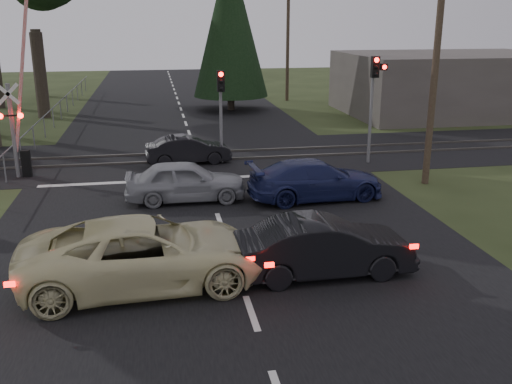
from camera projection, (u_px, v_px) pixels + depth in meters
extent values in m
plane|color=#283216|center=(233.00, 259.00, 15.42)|extent=(120.00, 120.00, 0.00)
cube|color=black|center=(201.00, 168.00, 24.83)|extent=(14.00, 100.00, 0.01)
cube|color=black|center=(198.00, 157.00, 26.72)|extent=(120.00, 8.00, 0.01)
cube|color=silver|center=(205.00, 178.00, 23.14)|extent=(13.00, 0.35, 0.00)
cube|color=#59544C|center=(199.00, 160.00, 25.95)|extent=(120.00, 0.12, 0.10)
cube|color=#59544C|center=(196.00, 152.00, 27.46)|extent=(120.00, 0.12, 0.10)
cylinder|color=slate|center=(13.00, 131.00, 22.83)|extent=(0.18, 0.18, 3.80)
cube|color=white|center=(8.00, 94.00, 22.29)|extent=(0.88, 0.03, 0.88)
cube|color=white|center=(8.00, 94.00, 22.29)|extent=(0.88, 0.03, 0.88)
cube|color=black|center=(11.00, 116.00, 22.56)|extent=(0.90, 0.06, 0.06)
sphere|color=#FF0C07|center=(0.00, 116.00, 22.43)|extent=(0.22, 0.22, 0.22)
sphere|color=#FF0C07|center=(20.00, 116.00, 22.56)|extent=(0.22, 0.22, 0.22)
cube|color=black|center=(26.00, 164.00, 23.28)|extent=(0.35, 0.25, 1.10)
cube|color=red|center=(21.00, 78.00, 22.30)|extent=(1.16, 0.10, 5.93)
cylinder|color=slate|center=(370.00, 121.00, 25.17)|extent=(0.14, 0.14, 3.80)
cube|color=black|center=(375.00, 67.00, 24.31)|extent=(0.32, 0.24, 0.90)
sphere|color=#FF0C07|center=(377.00, 60.00, 24.10)|extent=(0.20, 0.20, 0.20)
sphere|color=black|center=(376.00, 67.00, 24.19)|extent=(0.18, 0.18, 0.18)
sphere|color=black|center=(376.00, 74.00, 24.28)|extent=(0.18, 0.18, 0.18)
cube|color=black|center=(384.00, 67.00, 24.37)|extent=(0.28, 0.22, 0.28)
sphere|color=#FF0C07|center=(385.00, 67.00, 24.26)|extent=(0.18, 0.18, 0.18)
cylinder|color=slate|center=(221.00, 127.00, 25.29)|extent=(0.14, 0.14, 3.20)
cube|color=black|center=(221.00, 81.00, 24.52)|extent=(0.32, 0.24, 0.90)
sphere|color=#FF0C07|center=(221.00, 74.00, 24.31)|extent=(0.20, 0.20, 0.20)
sphere|color=black|center=(221.00, 81.00, 24.40)|extent=(0.18, 0.18, 0.18)
sphere|color=black|center=(221.00, 88.00, 24.48)|extent=(0.18, 0.18, 0.18)
cylinder|color=#4C3D2D|center=(435.00, 67.00, 21.19)|extent=(0.26, 0.26, 9.00)
cylinder|color=#4C3D2D|center=(288.00, 42.00, 43.78)|extent=(0.26, 0.26, 9.00)
cylinder|color=#4C3D2D|center=(239.00, 33.00, 67.31)|extent=(0.26, 0.26, 9.00)
cube|color=#4C3D2D|center=(239.00, 5.00, 66.37)|extent=(1.40, 0.10, 0.10)
cylinder|color=#473D33|center=(40.00, 76.00, 36.65)|extent=(0.80, 0.80, 5.40)
cylinder|color=#473D33|center=(39.00, 63.00, 46.66)|extent=(0.80, 0.80, 5.40)
cylinder|color=#473D33|center=(231.00, 96.00, 40.19)|extent=(0.50, 0.50, 2.00)
cone|color=black|center=(230.00, 22.00, 38.73)|extent=(5.20, 5.20, 10.00)
cube|color=#59514C|center=(451.00, 84.00, 38.58)|extent=(14.00, 10.00, 4.00)
imported|color=beige|center=(145.00, 253.00, 13.71)|extent=(6.09, 3.10, 1.65)
imported|color=black|center=(324.00, 247.00, 14.32)|extent=(4.51, 1.65, 1.47)
imported|color=#919398|center=(186.00, 181.00, 20.17)|extent=(4.27, 1.79, 1.44)
imported|color=#1A204F|center=(316.00, 180.00, 20.38)|extent=(5.00, 2.33, 1.41)
imported|color=black|center=(188.00, 150.00, 25.42)|extent=(3.85, 1.65, 1.23)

